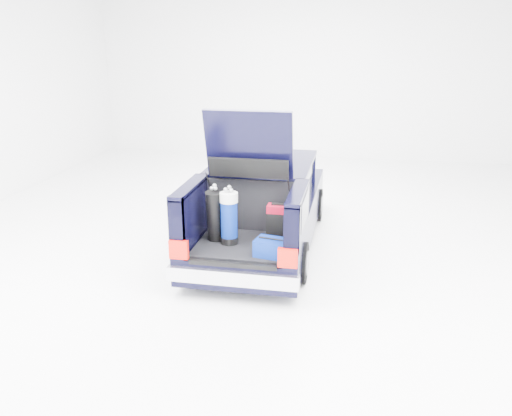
% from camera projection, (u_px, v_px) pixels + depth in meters
% --- Properties ---
extents(ground, '(14.00, 14.00, 0.00)m').
position_uv_depth(ground, '(261.00, 244.00, 9.37)').
color(ground, white).
rests_on(ground, ground).
extents(car, '(1.87, 4.65, 2.47)m').
position_uv_depth(car, '(263.00, 205.00, 9.26)').
color(car, black).
rests_on(car, ground).
extents(red_suitcase, '(0.33, 0.21, 0.54)m').
position_uv_depth(red_suitcase, '(278.00, 222.00, 7.93)').
color(red_suitcase, maroon).
rests_on(red_suitcase, car).
extents(black_golf_bag, '(0.24, 0.32, 0.84)m').
position_uv_depth(black_golf_bag, '(215.00, 216.00, 7.80)').
color(black_golf_bag, black).
rests_on(black_golf_bag, car).
extents(blue_golf_bag, '(0.32, 0.32, 0.86)m').
position_uv_depth(blue_golf_bag, '(229.00, 218.00, 7.70)').
color(blue_golf_bag, black).
rests_on(blue_golf_bag, car).
extents(blue_duffel, '(0.53, 0.40, 0.25)m').
position_uv_depth(blue_duffel, '(273.00, 248.00, 7.34)').
color(blue_duffel, navy).
rests_on(blue_duffel, car).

